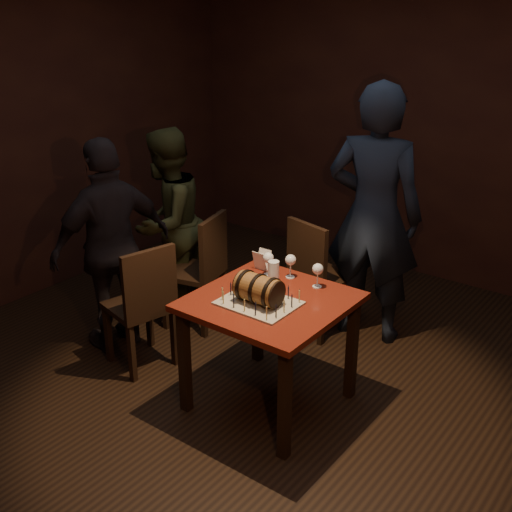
# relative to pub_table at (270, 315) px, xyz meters

# --- Properties ---
(room_shell) EXTENTS (5.04, 5.04, 2.80)m
(room_shell) POSITION_rel_pub_table_xyz_m (-0.14, 0.06, 0.76)
(room_shell) COLOR black
(room_shell) RESTS_ON ground
(pub_table) EXTENTS (0.90, 0.90, 0.75)m
(pub_table) POSITION_rel_pub_table_xyz_m (0.00, 0.00, 0.00)
(pub_table) COLOR #50150D
(pub_table) RESTS_ON ground
(cake_board) EXTENTS (0.45, 0.35, 0.01)m
(cake_board) POSITION_rel_pub_table_xyz_m (-0.02, -0.10, 0.12)
(cake_board) COLOR #A29982
(cake_board) RESTS_ON pub_table
(barrel_cake) EXTENTS (0.33, 0.19, 0.19)m
(barrel_cake) POSITION_rel_pub_table_xyz_m (-0.02, -0.10, 0.21)
(barrel_cake) COLOR brown
(barrel_cake) RESTS_ON cake_board
(birthday_candles) EXTENTS (0.40, 0.30, 0.09)m
(birthday_candles) POSITION_rel_pub_table_xyz_m (-0.02, -0.10, 0.16)
(birthday_candles) COLOR #DED784
(birthday_candles) RESTS_ON cake_board
(wine_glass_left) EXTENTS (0.07, 0.07, 0.16)m
(wine_glass_left) POSITION_rel_pub_table_xyz_m (-0.22, 0.28, 0.23)
(wine_glass_left) COLOR silver
(wine_glass_left) RESTS_ON pub_table
(wine_glass_mid) EXTENTS (0.07, 0.07, 0.16)m
(wine_glass_mid) POSITION_rel_pub_table_xyz_m (-0.08, 0.34, 0.23)
(wine_glass_mid) COLOR silver
(wine_glass_mid) RESTS_ON pub_table
(wine_glass_right) EXTENTS (0.07, 0.07, 0.16)m
(wine_glass_right) POSITION_rel_pub_table_xyz_m (0.14, 0.32, 0.23)
(wine_glass_right) COLOR silver
(wine_glass_right) RESTS_ON pub_table
(pint_of_ale) EXTENTS (0.07, 0.07, 0.15)m
(pint_of_ale) POSITION_rel_pub_table_xyz_m (-0.12, 0.20, 0.18)
(pint_of_ale) COLOR silver
(pint_of_ale) RESTS_ON pub_table
(menu_card) EXTENTS (0.10, 0.05, 0.13)m
(menu_card) POSITION_rel_pub_table_xyz_m (-0.31, 0.33, 0.17)
(menu_card) COLOR white
(menu_card) RESTS_ON pub_table
(chair_back) EXTENTS (0.49, 0.49, 0.93)m
(chair_back) POSITION_rel_pub_table_xyz_m (-0.27, 0.96, -0.12)
(chair_back) COLOR black
(chair_back) RESTS_ON ground
(chair_left_rear) EXTENTS (0.48, 0.48, 0.93)m
(chair_left_rear) POSITION_rel_pub_table_xyz_m (-1.03, 0.53, -0.12)
(chair_left_rear) COLOR black
(chair_left_rear) RESTS_ON ground
(chair_left_front) EXTENTS (0.48, 0.48, 0.93)m
(chair_left_front) POSITION_rel_pub_table_xyz_m (-0.94, -0.18, -0.12)
(chair_left_front) COLOR black
(chair_left_front) RESTS_ON ground
(person_back) EXTENTS (0.79, 0.60, 1.94)m
(person_back) POSITION_rel_pub_table_xyz_m (0.06, 1.21, 0.33)
(person_back) COLOR black
(person_back) RESTS_ON ground
(person_left_rear) EXTENTS (0.72, 0.85, 1.53)m
(person_left_rear) POSITION_rel_pub_table_xyz_m (-1.45, 0.59, 0.12)
(person_left_rear) COLOR #35381C
(person_left_rear) RESTS_ON ground
(person_left_front) EXTENTS (0.59, 0.99, 1.58)m
(person_left_front) POSITION_rel_pub_table_xyz_m (-1.35, -0.07, 0.15)
(person_left_front) COLOR black
(person_left_front) RESTS_ON ground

